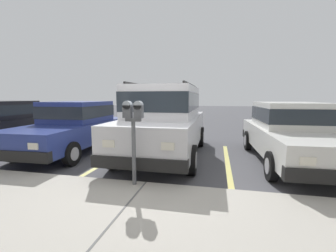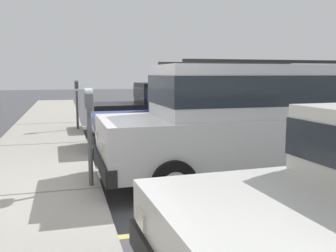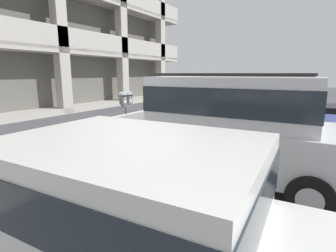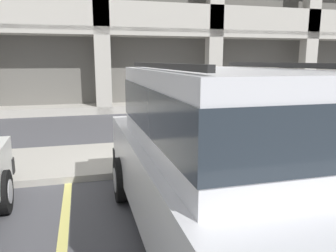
{
  "view_description": "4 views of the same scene",
  "coord_description": "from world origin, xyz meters",
  "px_view_note": "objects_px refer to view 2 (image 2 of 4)",
  "views": [
    {
      "loc": [
        -1.24,
        4.0,
        1.67
      ],
      "look_at": [
        -0.22,
        -0.69,
        1.06
      ],
      "focal_mm": 24.0,
      "sensor_mm": 36.0,
      "label": 1
    },
    {
      "loc": [
        -5.54,
        0.68,
        1.83
      ],
      "look_at": [
        0.13,
        -0.87,
        1.01
      ],
      "focal_mm": 40.0,
      "sensor_mm": 36.0,
      "label": 2
    },
    {
      "loc": [
        -4.62,
        -3.64,
        2.03
      ],
      "look_at": [
        0.55,
        -0.58,
        0.82
      ],
      "focal_mm": 28.0,
      "sensor_mm": 36.0,
      "label": 3
    },
    {
      "loc": [
        -1.24,
        -5.32,
        2.06
      ],
      "look_at": [
        -0.11,
        -1.05,
        1.17
      ],
      "focal_mm": 35.0,
      "sensor_mm": 36.0,
      "label": 4
    }
  ],
  "objects_px": {
    "blue_coupe": "(163,105)",
    "dark_hatchback": "(188,115)",
    "parking_meter_far": "(77,97)",
    "silver_suv": "(242,118)",
    "parking_meter_near": "(89,114)"
  },
  "relations": [
    {
      "from": "blue_coupe",
      "to": "dark_hatchback",
      "type": "bearing_deg",
      "value": 174.4
    },
    {
      "from": "blue_coupe",
      "to": "parking_meter_far",
      "type": "xyz_separation_m",
      "value": [
        0.03,
        2.73,
        0.31
      ]
    },
    {
      "from": "blue_coupe",
      "to": "parking_meter_far",
      "type": "bearing_deg",
      "value": 87.37
    },
    {
      "from": "dark_hatchback",
      "to": "blue_coupe",
      "type": "height_order",
      "value": "same"
    },
    {
      "from": "parking_meter_far",
      "to": "blue_coupe",
      "type": "bearing_deg",
      "value": -90.71
    },
    {
      "from": "silver_suv",
      "to": "parking_meter_near",
      "type": "relative_size",
      "value": 3.21
    },
    {
      "from": "dark_hatchback",
      "to": "parking_meter_far",
      "type": "bearing_deg",
      "value": 36.03
    },
    {
      "from": "silver_suv",
      "to": "blue_coupe",
      "type": "xyz_separation_m",
      "value": [
        6.13,
        -0.2,
        -0.27
      ]
    },
    {
      "from": "silver_suv",
      "to": "dark_hatchback",
      "type": "relative_size",
      "value": 1.06
    },
    {
      "from": "parking_meter_near",
      "to": "parking_meter_far",
      "type": "bearing_deg",
      "value": -0.02
    },
    {
      "from": "dark_hatchback",
      "to": "blue_coupe",
      "type": "distance_m",
      "value": 3.23
    },
    {
      "from": "silver_suv",
      "to": "blue_coupe",
      "type": "relative_size",
      "value": 1.06
    },
    {
      "from": "silver_suv",
      "to": "dark_hatchback",
      "type": "xyz_separation_m",
      "value": [
        2.9,
        0.01,
        -0.27
      ]
    },
    {
      "from": "blue_coupe",
      "to": "silver_suv",
      "type": "bearing_deg",
      "value": 176.21
    },
    {
      "from": "silver_suv",
      "to": "dark_hatchback",
      "type": "height_order",
      "value": "silver_suv"
    }
  ]
}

